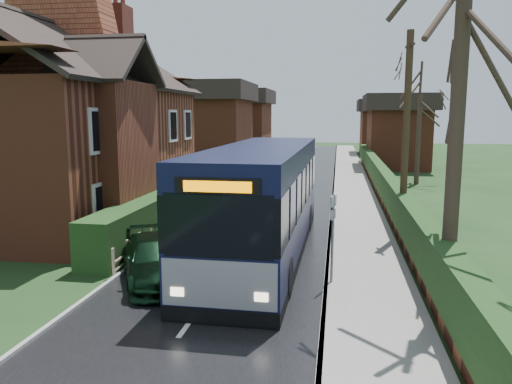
% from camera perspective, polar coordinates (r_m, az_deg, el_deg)
% --- Properties ---
extents(ground, '(140.00, 140.00, 0.00)m').
position_cam_1_polar(ground, '(17.29, -2.01, -7.16)').
color(ground, '#23401B').
rests_on(ground, ground).
extents(road, '(6.00, 100.00, 0.02)m').
position_cam_1_polar(road, '(26.92, 2.17, -1.33)').
color(road, black).
rests_on(road, ground).
extents(pavement, '(2.50, 100.00, 0.14)m').
position_cam_1_polar(pavement, '(26.72, 11.26, -1.44)').
color(pavement, slate).
rests_on(pavement, ground).
extents(kerb_right, '(0.12, 100.00, 0.14)m').
position_cam_1_polar(kerb_right, '(26.71, 8.68, -1.37)').
color(kerb_right, gray).
rests_on(kerb_right, ground).
extents(kerb_left, '(0.12, 100.00, 0.10)m').
position_cam_1_polar(kerb_left, '(27.45, -4.15, -1.06)').
color(kerb_left, gray).
rests_on(kerb_left, ground).
extents(front_hedge, '(1.20, 16.00, 1.60)m').
position_cam_1_polar(front_hedge, '(22.82, -9.18, -1.27)').
color(front_hedge, black).
rests_on(front_hedge, ground).
extents(picket_fence, '(0.10, 16.00, 0.90)m').
position_cam_1_polar(picket_fence, '(22.66, -7.36, -2.20)').
color(picket_fence, tan).
rests_on(picket_fence, ground).
extents(right_wall_hedge, '(0.60, 50.00, 1.80)m').
position_cam_1_polar(right_wall_hedge, '(26.67, 14.65, 0.49)').
color(right_wall_hedge, brown).
rests_on(right_wall_hedge, ground).
extents(brick_house, '(9.30, 14.60, 10.30)m').
position_cam_1_polar(brick_house, '(24.26, -20.55, 7.37)').
color(brick_house, brown).
rests_on(brick_house, ground).
extents(bus, '(2.95, 12.30, 3.73)m').
position_cam_1_polar(bus, '(16.95, 0.75, -1.08)').
color(bus, black).
rests_on(bus, ground).
extents(car_silver, '(1.72, 4.24, 1.44)m').
position_cam_1_polar(car_silver, '(27.49, -3.32, 0.38)').
color(car_silver, '#AAA9AE').
rests_on(car_silver, ground).
extents(car_green, '(3.53, 4.68, 1.26)m').
position_cam_1_polar(car_green, '(14.81, -11.41, -7.56)').
color(car_green, black).
rests_on(car_green, ground).
extents(car_distant, '(1.50, 3.83, 1.24)m').
position_cam_1_polar(car_distant, '(52.52, 4.54, 4.32)').
color(car_distant, '#101A32').
rests_on(car_distant, ground).
extents(bus_stop_sign, '(0.17, 0.39, 2.62)m').
position_cam_1_polar(bus_stop_sign, '(13.92, 8.76, -3.89)').
color(bus_stop_sign, slate).
rests_on(bus_stop_sign, ground).
extents(telegraph_pole, '(0.27, 1.01, 7.83)m').
position_cam_1_polar(telegraph_pole, '(19.69, 16.75, 6.13)').
color(telegraph_pole, '#2E2214').
rests_on(telegraph_pole, ground).
extents(tree_right_far, '(4.51, 4.51, 8.72)m').
position_cam_1_polar(tree_right_far, '(35.96, 18.32, 11.21)').
color(tree_right_far, '#31251D').
rests_on(tree_right_far, ground).
extents(tree_house_side, '(4.41, 4.41, 10.03)m').
position_cam_1_polar(tree_house_side, '(30.30, -20.57, 13.47)').
color(tree_house_side, '#352B1F').
rests_on(tree_house_side, ground).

